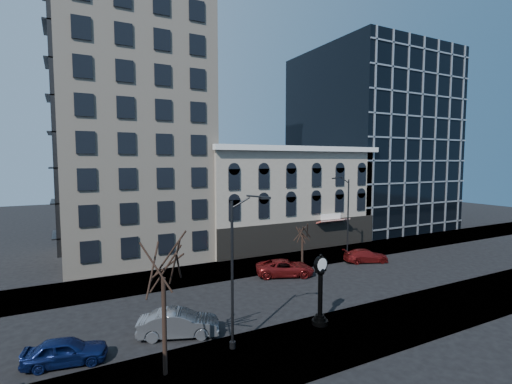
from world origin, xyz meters
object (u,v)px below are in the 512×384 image
street_lamp_near (244,231)px  car_near_b (179,323)px  street_clock (320,293)px  car_near_a (66,351)px

street_lamp_near → car_near_b: (-2.86, 3.31, -6.04)m
street_clock → street_lamp_near: size_ratio=0.53×
street_clock → street_lamp_near: 7.33m
street_lamp_near → car_near_a: size_ratio=2.15×
car_near_a → street_lamp_near: bearing=-97.8°
car_near_a → car_near_b: (6.18, 0.31, 0.10)m
street_clock → car_near_a: 15.03m
car_near_a → car_near_b: size_ratio=0.85×
car_near_a → car_near_b: bearing=-76.6°
street_clock → street_lamp_near: bearing=173.9°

